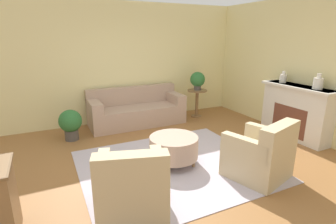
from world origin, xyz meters
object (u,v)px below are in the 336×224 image
potted_plant_on_side_table (198,80)px  couch (136,111)px  ottoman_table (174,147)px  armchair_left (132,188)px  potted_plant_floor (71,123)px  side_table (197,99)px  vase_mantel_near (283,78)px  vase_mantel_far (318,83)px  armchair_right (261,156)px

potted_plant_on_side_table → couch: bearing=175.0°
couch → ottoman_table: couch is taller
armchair_left → potted_plant_floor: armchair_left is taller
ottoman_table → potted_plant_on_side_table: potted_plant_on_side_table is taller
side_table → potted_plant_floor: (-3.12, -0.26, -0.11)m
armchair_left → vase_mantel_near: 4.07m
potted_plant_floor → side_table: bearing=4.8°
vase_mantel_near → potted_plant_floor: vase_mantel_near is taller
vase_mantel_far → potted_plant_on_side_table: 2.70m
armchair_left → vase_mantel_near: size_ratio=4.06×
vase_mantel_far → potted_plant_on_side_table: (-1.03, 2.49, -0.24)m
vase_mantel_near → vase_mantel_far: bearing=-90.0°
armchair_right → vase_mantel_far: 2.06m
side_table → potted_plant_on_side_table: bearing=-90.0°
armchair_left → potted_plant_floor: size_ratio=1.55×
side_table → potted_plant_on_side_table: (0.00, -0.00, 0.49)m
vase_mantel_near → vase_mantel_far: (0.00, -0.78, 0.02)m
armchair_left → potted_plant_floor: (-0.38, 2.75, 0.01)m
armchair_left → vase_mantel_far: vase_mantel_far is taller
potted_plant_on_side_table → armchair_right: bearing=-104.3°
potted_plant_on_side_table → armchair_left: bearing=-132.2°
couch → armchair_left: armchair_left is taller
couch → potted_plant_floor: (-1.52, -0.40, 0.04)m
armchair_left → ottoman_table: (1.01, 0.92, -0.05)m
couch → potted_plant_floor: 1.58m
vase_mantel_near → potted_plant_on_side_table: vase_mantel_near is taller
couch → vase_mantel_far: vase_mantel_far is taller
couch → side_table: (1.59, -0.14, 0.16)m
armchair_left → armchair_right: same height
vase_mantel_far → potted_plant_floor: size_ratio=0.46×
armchair_right → potted_plant_floor: armchair_right is taller
side_table → potted_plant_floor: size_ratio=1.13×
side_table → vase_mantel_near: 2.11m
armchair_right → potted_plant_on_side_table: size_ratio=2.13×
armchair_right → ottoman_table: armchair_right is taller
couch → armchair_right: bearing=-75.3°
couch → ottoman_table: (-0.13, -2.23, -0.02)m
ottoman_table → potted_plant_floor: 2.29m
potted_plant_on_side_table → potted_plant_floor: size_ratio=0.73×
couch → armchair_left: 3.35m
couch → armchair_right: 3.26m
ottoman_table → couch: bearing=86.6°
couch → potted_plant_floor: couch is taller
couch → vase_mantel_near: 3.32m
ottoman_table → vase_mantel_near: size_ratio=3.29×
armchair_left → potted_plant_on_side_table: size_ratio=2.13×
armchair_right → armchair_left: bearing=-180.0°
ottoman_table → armchair_right: bearing=-44.0°
armchair_right → vase_mantel_far: bearing=16.2°
ottoman_table → potted_plant_on_side_table: size_ratio=1.72×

